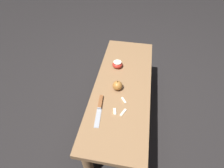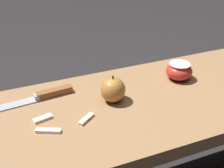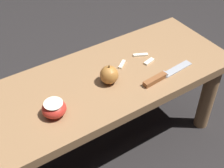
% 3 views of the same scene
% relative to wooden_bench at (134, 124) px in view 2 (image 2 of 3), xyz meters
% --- Properties ---
extents(wooden_bench, '(1.19, 0.43, 0.43)m').
position_rel_wooden_bench_xyz_m(wooden_bench, '(0.00, 0.00, 0.00)').
color(wooden_bench, olive).
rests_on(wooden_bench, ground_plane).
extents(knife, '(0.26, 0.05, 0.02)m').
position_rel_wooden_bench_xyz_m(knife, '(-0.24, 0.13, 0.09)').
color(knife, '#9EA0A5').
rests_on(knife, wooden_bench).
extents(apple_whole, '(0.07, 0.07, 0.08)m').
position_rel_wooden_bench_xyz_m(apple_whole, '(-0.05, 0.03, 0.11)').
color(apple_whole, '#B27233').
rests_on(apple_whole, wooden_bench).
extents(apple_cut, '(0.09, 0.09, 0.05)m').
position_rel_wooden_bench_xyz_m(apple_cut, '(0.20, 0.07, 0.11)').
color(apple_cut, red).
rests_on(apple_cut, wooden_bench).
extents(apple_slice_near_knife, '(0.05, 0.04, 0.01)m').
position_rel_wooden_bench_xyz_m(apple_slice_near_knife, '(-0.16, -0.03, 0.08)').
color(apple_slice_near_knife, white).
rests_on(apple_slice_near_knife, wooden_bench).
extents(apple_slice_center, '(0.06, 0.04, 0.01)m').
position_rel_wooden_bench_xyz_m(apple_slice_center, '(-0.26, -0.04, 0.08)').
color(apple_slice_center, white).
rests_on(apple_slice_center, wooden_bench).
extents(apple_slice_near_bowl, '(0.05, 0.03, 0.01)m').
position_rel_wooden_bench_xyz_m(apple_slice_near_bowl, '(-0.26, 0.02, 0.08)').
color(apple_slice_near_bowl, white).
rests_on(apple_slice_near_bowl, wooden_bench).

